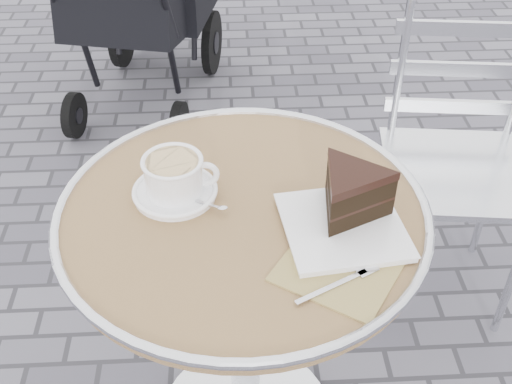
{
  "coord_description": "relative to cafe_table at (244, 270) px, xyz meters",
  "views": [
    {
      "loc": [
        -0.02,
        -0.92,
        1.53
      ],
      "look_at": [
        0.03,
        -0.01,
        0.78
      ],
      "focal_mm": 45.0,
      "sensor_mm": 36.0,
      "label": 1
    }
  ],
  "objects": [
    {
      "name": "cafe_table",
      "position": [
        0.0,
        0.0,
        0.0
      ],
      "size": [
        0.72,
        0.72,
        0.74
      ],
      "color": "silver",
      "rests_on": "ground"
    },
    {
      "name": "cappuccino_set",
      "position": [
        -0.13,
        0.05,
        0.2
      ],
      "size": [
        0.18,
        0.16,
        0.08
      ],
      "rotation": [
        0.0,
        0.0,
        0.02
      ],
      "color": "white",
      "rests_on": "cafe_table"
    },
    {
      "name": "cake_plate_set",
      "position": [
        0.19,
        -0.05,
        0.22
      ],
      "size": [
        0.27,
        0.34,
        0.11
      ],
      "rotation": [
        0.0,
        0.0,
        0.13
      ],
      "color": "#9A8154",
      "rests_on": "cafe_table"
    },
    {
      "name": "bistro_chair",
      "position": [
        0.62,
        0.54,
        -0.02
      ],
      "size": [
        0.44,
        0.44,
        0.88
      ],
      "rotation": [
        0.0,
        0.0,
        -0.12
      ],
      "color": "silver",
      "rests_on": "ground"
    }
  ]
}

